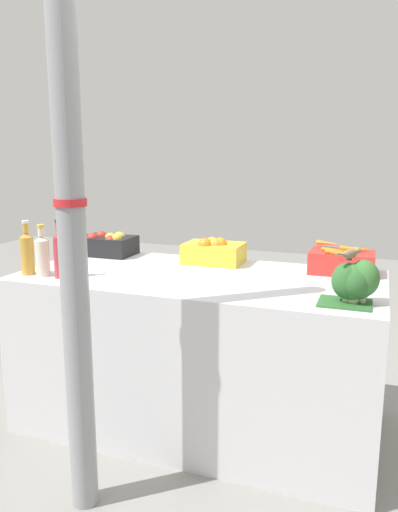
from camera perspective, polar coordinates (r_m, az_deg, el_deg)
ground_plane at (r=2.94m, az=0.00°, el=-18.35°), size 10.00×10.00×0.00m
market_table at (r=2.75m, az=0.00°, el=-10.71°), size 1.87×0.90×0.84m
support_pole at (r=1.97m, az=-14.34°, el=2.64°), size 0.13×0.13×2.34m
apple_crate at (r=3.17m, az=-10.38°, el=1.34°), size 0.33×0.23×0.15m
orange_crate at (r=2.88m, az=1.67°, el=0.54°), size 0.33×0.23×0.16m
carrot_crate at (r=2.75m, az=16.05°, el=-0.55°), size 0.33×0.24×0.15m
broccoli_pile at (r=2.19m, az=17.42°, el=-2.86°), size 0.24×0.18×0.19m
juice_bottle_amber at (r=2.75m, az=-19.03°, el=0.43°), size 0.07×0.07×0.29m
juice_bottle_cloudy at (r=2.70m, az=-17.47°, el=0.16°), size 0.07×0.07×0.27m
juice_bottle_ruby at (r=2.63m, az=-15.62°, el=0.29°), size 0.06×0.06×0.30m
sparrow_bird at (r=2.16m, az=16.94°, el=0.28°), size 0.10×0.11×0.05m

